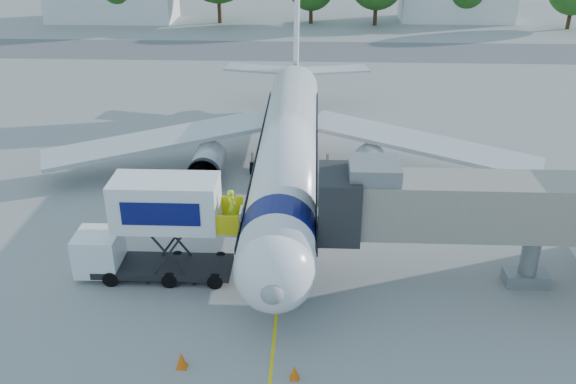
{
  "coord_description": "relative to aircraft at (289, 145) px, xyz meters",
  "views": [
    {
      "loc": [
        1.59,
        -34.78,
        18.5
      ],
      "look_at": [
        0.27,
        -3.39,
        3.2
      ],
      "focal_mm": 40.0,
      "sensor_mm": 36.0,
      "label": 1
    }
  ],
  "objects": [
    {
      "name": "guidance_line",
      "position": [
        0.0,
        -4.12,
        -2.94
      ],
      "size": [
        0.15,
        70.0,
        0.01
      ],
      "primitive_type": "cube",
      "color": "yellow",
      "rests_on": "ground"
    },
    {
      "name": "catering_hiloader",
      "position": [
        -6.26,
        -11.12,
        -0.18
      ],
      "size": [
        8.5,
        2.44,
        5.5
      ],
      "color": "black",
      "rests_on": "ground"
    },
    {
      "name": "safety_cone_a",
      "position": [
        1.0,
        -18.5,
        -2.63
      ],
      "size": [
        0.42,
        0.42,
        0.66
      ],
      "color": "#DE5C0B",
      "rests_on": "ground"
    },
    {
      "name": "taxiway_strip",
      "position": [
        0.0,
        37.88,
        -2.94
      ],
      "size": [
        120.0,
        10.0,
        0.01
      ],
      "primitive_type": "cube",
      "color": "#59595B",
      "rests_on": "ground"
    },
    {
      "name": "ground",
      "position": [
        0.0,
        -4.12,
        -2.95
      ],
      "size": [
        160.0,
        160.0,
        0.0
      ],
      "primitive_type": "plane",
      "color": "gray",
      "rests_on": "ground"
    },
    {
      "name": "aircraft",
      "position": [
        0.0,
        0.0,
        0.0
      ],
      "size": [
        34.17,
        37.73,
        11.35
      ],
      "color": "white",
      "rests_on": "ground"
    },
    {
      "name": "jet_bridge",
      "position": [
        7.99,
        -11.12,
        1.39
      ],
      "size": [
        13.9,
        3.2,
        6.6
      ],
      "color": "gray",
      "rests_on": "ground"
    },
    {
      "name": "outbuilding_left",
      "position": [
        -28.0,
        55.88,
        -0.29
      ],
      "size": [
        18.4,
        8.4,
        5.3
      ],
      "color": "silver",
      "rests_on": "ground"
    },
    {
      "name": "outbuilding_right",
      "position": [
        22.0,
        57.88,
        -0.29
      ],
      "size": [
        16.4,
        7.4,
        5.3
      ],
      "color": "silver",
      "rests_on": "ground"
    },
    {
      "name": "safety_cone_b",
      "position": [
        -3.77,
        -18.01,
        -2.58
      ],
      "size": [
        0.48,
        0.48,
        0.77
      ],
      "color": "#DE5C0B",
      "rests_on": "ground"
    }
  ]
}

